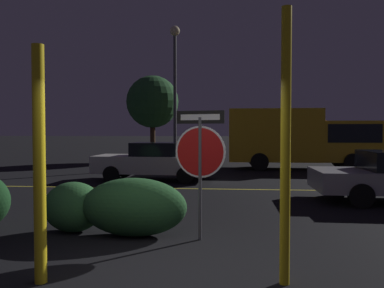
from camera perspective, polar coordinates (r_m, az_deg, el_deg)
The scene contains 11 objects.
ground_plane at distance 5.08m, azimuth -4.87°, elevation -19.61°, with size 260.00×260.00×0.00m, color black.
road_center_stripe at distance 12.15m, azimuth 1.04°, elevation -6.83°, with size 38.95×0.12×0.01m, color gold.
stop_sign at distance 6.37m, azimuth 1.25°, elevation -1.09°, with size 0.87×0.22×2.21m.
yellow_pole_left at distance 4.93m, azimuth -22.24°, elevation -2.94°, with size 0.15×0.15×2.92m, color yellow.
yellow_pole_right at distance 4.65m, azimuth 14.06°, elevation -0.43°, with size 0.12×0.12×3.36m, color yellow.
hedge_bush_2 at distance 7.35m, azimuth -17.62°, elevation -9.12°, with size 1.10×0.84×0.93m, color #2D6633.
hedge_bush_3 at distance 6.81m, azimuth -8.81°, elevation -9.47°, with size 1.89×0.88×1.04m, color #285B2D.
passing_car_2 at distance 14.23m, azimuth -5.88°, elevation -2.64°, with size 4.51×1.94×1.43m.
delivery_truck at distance 19.01m, azimuth 16.40°, elevation 1.02°, with size 7.06×2.35×2.92m.
street_lamp at distance 19.33m, azimuth -2.62°, elevation 11.02°, with size 0.51×0.51×7.18m.
tree_0 at distance 23.47m, azimuth -6.03°, elevation 6.38°, with size 3.24×3.24×5.30m.
Camera 1 is at (0.81, -4.65, 1.87)m, focal length 35.00 mm.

